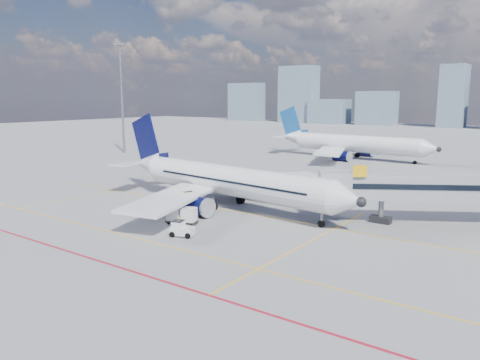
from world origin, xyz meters
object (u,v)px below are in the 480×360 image
object	(u,v)px
second_aircraft	(349,144)
ramp_worker	(179,225)
main_aircraft	(223,180)
belt_loader	(172,201)
baggage_tug	(181,229)
cargo_dolly	(182,215)

from	to	relation	value
second_aircraft	ramp_worker	xyz separation A→B (m)	(9.29, -63.88, -2.42)
main_aircraft	belt_loader	distance (m)	6.63
belt_loader	ramp_worker	world-z (taller)	belt_loader
baggage_tug	belt_loader	size ratio (longest dim) A/B	0.38
main_aircraft	second_aircraft	distance (m)	52.57
cargo_dolly	ramp_worker	xyz separation A→B (m)	(2.12, -2.70, -0.16)
baggage_tug	cargo_dolly	bearing A→B (deg)	113.08
second_aircraft	cargo_dolly	xyz separation A→B (m)	(7.17, -61.18, -2.26)
main_aircraft	second_aircraft	world-z (taller)	second_aircraft
baggage_tug	belt_loader	distance (m)	12.43
belt_loader	ramp_worker	distance (m)	11.41
cargo_dolly	second_aircraft	bearing A→B (deg)	78.06
baggage_tug	belt_loader	xyz separation A→B (m)	(-9.18, 8.39, -0.05)
second_aircraft	belt_loader	world-z (taller)	second_aircraft
main_aircraft	ramp_worker	distance (m)	12.40
second_aircraft	baggage_tug	world-z (taller)	second_aircraft
second_aircraft	belt_loader	xyz separation A→B (m)	(0.95, -56.10, -2.55)
ramp_worker	cargo_dolly	bearing A→B (deg)	37.18
main_aircraft	baggage_tug	bearing A→B (deg)	-63.31
belt_loader	second_aircraft	bearing A→B (deg)	109.38
cargo_dolly	ramp_worker	size ratio (longest dim) A/B	2.17
main_aircraft	cargo_dolly	distance (m)	9.32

